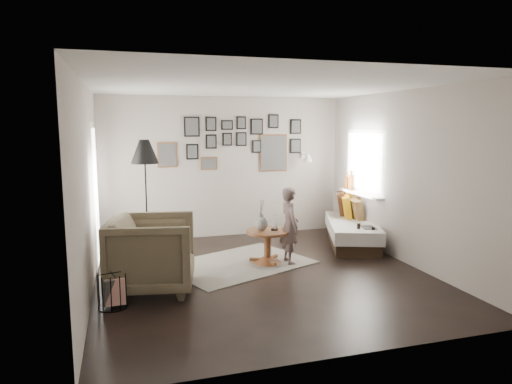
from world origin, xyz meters
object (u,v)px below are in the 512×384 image
object	(u,v)px
armchair	(152,253)
demijohn_large	(358,242)
vase	(262,221)
magazine_basket	(113,290)
pedestal_table	(267,248)
daybed	(350,227)
demijohn_small	(373,244)
floor_lamp	(145,156)
child	(290,225)

from	to	relation	value
armchair	demijohn_large	size ratio (longest dim) A/B	2.09
vase	demijohn_large	size ratio (longest dim) A/B	0.93
vase	magazine_basket	distance (m)	2.46
pedestal_table	armchair	world-z (taller)	armchair
daybed	demijohn_large	size ratio (longest dim) A/B	3.92
magazine_basket	demijohn_small	distance (m)	4.14
daybed	armchair	bearing A→B (deg)	-137.94
pedestal_table	daybed	size ratio (longest dim) A/B	0.33
demijohn_large	demijohn_small	distance (m)	0.23
floor_lamp	vase	bearing A→B (deg)	-29.30
armchair	magazine_basket	size ratio (longest dim) A/B	2.58
floor_lamp	child	world-z (taller)	floor_lamp
daybed	magazine_basket	distance (m)	4.41
pedestal_table	demijohn_small	bearing A→B (deg)	-1.53
vase	armchair	xyz separation A→B (m)	(-1.66, -0.69, -0.18)
floor_lamp	demijohn_large	bearing A→B (deg)	-14.72
vase	child	distance (m)	0.42
daybed	child	size ratio (longest dim) A/B	1.69
pedestal_table	child	bearing A→B (deg)	-14.09
child	magazine_basket	bearing A→B (deg)	110.03
pedestal_table	floor_lamp	distance (m)	2.38
pedestal_table	vase	xyz separation A→B (m)	(-0.08, 0.02, 0.42)
vase	magazine_basket	size ratio (longest dim) A/B	1.14
magazine_basket	demijohn_large	xyz separation A→B (m)	(3.80, 1.18, -0.01)
daybed	demijohn_small	bearing A→B (deg)	-69.87
armchair	pedestal_table	bearing A→B (deg)	-58.38
demijohn_large	vase	bearing A→B (deg)	-178.18
daybed	magazine_basket	world-z (taller)	daybed
magazine_basket	child	bearing A→B (deg)	21.90
armchair	floor_lamp	xyz separation A→B (m)	(0.03, 1.60, 1.12)
magazine_basket	pedestal_table	bearing A→B (deg)	26.44
floor_lamp	demijohn_small	distance (m)	3.90
vase	demijohn_small	world-z (taller)	vase
vase	demijohn_large	xyz separation A→B (m)	(1.66, 0.05, -0.46)
vase	demijohn_large	distance (m)	1.72
magazine_basket	child	xyz separation A→B (m)	(2.55, 1.02, 0.38)
demijohn_large	pedestal_table	bearing A→B (deg)	-177.36
demijohn_small	child	distance (m)	1.51
pedestal_table	magazine_basket	xyz separation A→B (m)	(-2.22, -1.11, -0.04)
pedestal_table	daybed	xyz separation A→B (m)	(1.78, 0.74, 0.04)
floor_lamp	armchair	bearing A→B (deg)	-90.93
demijohn_large	child	size ratio (longest dim) A/B	0.43
demijohn_small	pedestal_table	bearing A→B (deg)	178.47
daybed	armchair	distance (m)	3.79
vase	armchair	bearing A→B (deg)	-157.57
daybed	vase	bearing A→B (deg)	-138.52
floor_lamp	magazine_basket	world-z (taller)	floor_lamp
pedestal_table	armchair	xyz separation A→B (m)	(-1.74, -0.67, 0.24)
armchair	magazine_basket	distance (m)	0.71
pedestal_table	floor_lamp	world-z (taller)	floor_lamp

